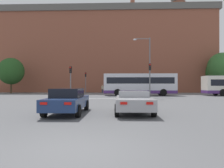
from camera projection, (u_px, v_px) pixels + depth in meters
name	position (u px, v px, depth m)	size (l,w,h in m)	color
ground_plane	(75.00, 151.00, 5.26)	(400.00, 400.00, 0.00)	#545456
stop_line_strip	(111.00, 99.00, 25.10)	(7.37, 0.30, 0.01)	silver
far_pavement	(114.00, 93.00, 40.43)	(68.19, 2.50, 0.01)	gray
brick_civic_building	(106.00, 52.00, 51.68)	(47.97, 14.63, 24.05)	brown
car_saloon_left	(68.00, 101.00, 12.17)	(1.97, 4.78, 1.40)	navy
car_roadster_right	(133.00, 102.00, 12.41)	(2.09, 4.75, 1.24)	#9E9EA3
bus_crossing_lead	(140.00, 84.00, 32.36)	(10.54, 2.68, 3.22)	silver
traffic_light_near_left	(71.00, 77.00, 25.92)	(0.26, 0.31, 3.79)	slate
traffic_light_far_right	(142.00, 80.00, 39.61)	(0.26, 0.31, 3.75)	slate
traffic_light_far_left	(86.00, 79.00, 39.94)	(0.26, 0.31, 3.85)	slate
traffic_light_near_right	(150.00, 75.00, 25.14)	(0.26, 0.31, 4.06)	slate
street_lamp_junction	(147.00, 61.00, 30.07)	(2.38, 0.36, 8.11)	slate
pedestrian_waiting	(102.00, 88.00, 41.05)	(0.44, 0.43, 1.60)	#333851
pedestrian_walking_east	(146.00, 88.00, 40.84)	(0.24, 0.41, 1.59)	#333851
pedestrian_walking_west	(116.00, 88.00, 41.22)	(0.46, 0.36, 1.57)	#333851
tree_by_building	(222.00, 68.00, 41.06)	(5.41, 5.41, 7.66)	#4C3823
tree_kerbside	(11.00, 71.00, 40.72)	(4.72, 4.72, 6.61)	#4C3823
tree_distant	(216.00, 72.00, 44.36)	(4.71, 4.71, 6.59)	#4C3823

